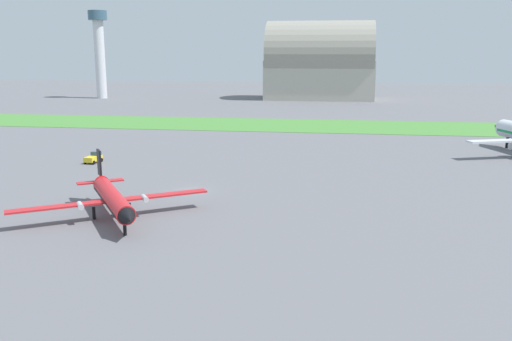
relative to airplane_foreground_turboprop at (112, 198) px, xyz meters
The scene contains 6 objects.
ground_plane 15.87m from the airplane_foreground_turboprop, 67.56° to the left, with size 600.00×600.00×0.00m, color slate.
grass_taxiway_strip 90.18m from the airplane_foreground_turboprop, 86.20° to the left, with size 360.00×28.00×0.08m, color #478438.
airplane_foreground_turboprop is the anchor object (origin of this frame).
pushback_tug_near_gate 36.62m from the airplane_foreground_turboprop, 118.30° to the left, with size 2.49×3.82×1.95m.
hangar_distant 181.32m from the airplane_foreground_turboprop, 84.16° to the left, with size 46.03×27.90×33.05m.
control_tower 187.22m from the airplane_foreground_turboprop, 114.38° to the left, with size 8.00×8.00×37.45m.
Camera 1 is at (20.80, -75.01, 19.85)m, focal length 38.27 mm.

